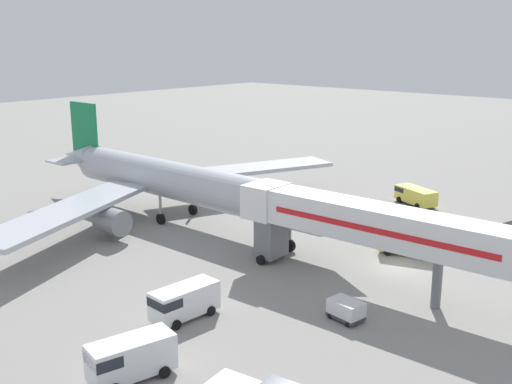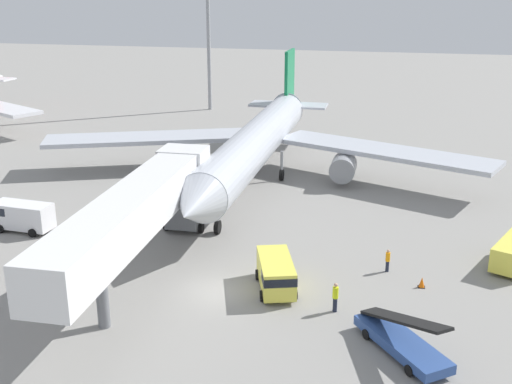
{
  "view_description": "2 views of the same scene",
  "coord_description": "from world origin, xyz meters",
  "px_view_note": "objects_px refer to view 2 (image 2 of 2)",
  "views": [
    {
      "loc": [
        -43.27,
        -22.25,
        18.46
      ],
      "look_at": [
        -0.34,
        15.39,
        3.92
      ],
      "focal_mm": 42.81,
      "sensor_mm": 36.0,
      "label": 1
    },
    {
      "loc": [
        10.3,
        -34.39,
        18.56
      ],
      "look_at": [
        -0.77,
        13.35,
        2.23
      ],
      "focal_mm": 44.12,
      "sensor_mm": 36.0,
      "label": 2
    }
  ],
  "objects_px": {
    "ground_crew_worker_foreground": "(335,297)",
    "ground_crew_worker_midground": "(388,260)",
    "airplane_at_gate": "(259,141)",
    "service_van_far_right": "(21,215)",
    "belt_loader_truck": "(402,340)",
    "safety_cone_alpha": "(422,282)",
    "baggage_cart_rear_left": "(46,276)",
    "service_van_mid_right": "(276,273)",
    "jet_bridge": "(141,208)"
  },
  "relations": [
    {
      "from": "ground_crew_worker_foreground",
      "to": "ground_crew_worker_midground",
      "type": "xyz_separation_m",
      "value": [
        2.85,
        6.26,
        -0.13
      ]
    },
    {
      "from": "ground_crew_worker_midground",
      "to": "airplane_at_gate",
      "type": "bearing_deg",
      "value": 125.39
    },
    {
      "from": "service_van_far_right",
      "to": "ground_crew_worker_midground",
      "type": "height_order",
      "value": "service_van_far_right"
    },
    {
      "from": "airplane_at_gate",
      "to": "belt_loader_truck",
      "type": "xyz_separation_m",
      "value": [
        14.13,
        -28.27,
        -3.23
      ]
    },
    {
      "from": "safety_cone_alpha",
      "to": "airplane_at_gate",
      "type": "bearing_deg",
      "value": 127.08
    },
    {
      "from": "airplane_at_gate",
      "to": "ground_crew_worker_foreground",
      "type": "relative_size",
      "value": 24.51
    },
    {
      "from": "service_van_far_right",
      "to": "baggage_cart_rear_left",
      "type": "bearing_deg",
      "value": -49.84
    },
    {
      "from": "service_van_mid_right",
      "to": "ground_crew_worker_midground",
      "type": "height_order",
      "value": "service_van_mid_right"
    },
    {
      "from": "jet_bridge",
      "to": "service_van_mid_right",
      "type": "relative_size",
      "value": 4.49
    },
    {
      "from": "jet_bridge",
      "to": "service_van_far_right",
      "type": "relative_size",
      "value": 4.72
    },
    {
      "from": "safety_cone_alpha",
      "to": "baggage_cart_rear_left",
      "type": "bearing_deg",
      "value": -166.99
    },
    {
      "from": "ground_crew_worker_midground",
      "to": "service_van_mid_right",
      "type": "bearing_deg",
      "value": -147.34
    },
    {
      "from": "baggage_cart_rear_left",
      "to": "safety_cone_alpha",
      "type": "relative_size",
      "value": 3.59
    },
    {
      "from": "jet_bridge",
      "to": "service_van_far_right",
      "type": "bearing_deg",
      "value": 156.11
    },
    {
      "from": "airplane_at_gate",
      "to": "safety_cone_alpha",
      "type": "distance_m",
      "value": 25.68
    },
    {
      "from": "baggage_cart_rear_left",
      "to": "ground_crew_worker_foreground",
      "type": "height_order",
      "value": "ground_crew_worker_foreground"
    },
    {
      "from": "jet_bridge",
      "to": "safety_cone_alpha",
      "type": "height_order",
      "value": "jet_bridge"
    },
    {
      "from": "belt_loader_truck",
      "to": "ground_crew_worker_midground",
      "type": "distance_m",
      "value": 9.91
    },
    {
      "from": "belt_loader_truck",
      "to": "service_van_far_right",
      "type": "height_order",
      "value": "belt_loader_truck"
    },
    {
      "from": "belt_loader_truck",
      "to": "service_van_mid_right",
      "type": "xyz_separation_m",
      "value": [
        -7.84,
        5.5,
        0.42
      ]
    },
    {
      "from": "service_van_mid_right",
      "to": "safety_cone_alpha",
      "type": "distance_m",
      "value": 9.41
    },
    {
      "from": "service_van_far_right",
      "to": "baggage_cart_rear_left",
      "type": "height_order",
      "value": "service_van_far_right"
    },
    {
      "from": "jet_bridge",
      "to": "airplane_at_gate",
      "type": "bearing_deg",
      "value": 83.76
    },
    {
      "from": "belt_loader_truck",
      "to": "safety_cone_alpha",
      "type": "distance_m",
      "value": 8.1
    },
    {
      "from": "service_van_mid_right",
      "to": "safety_cone_alpha",
      "type": "xyz_separation_m",
      "value": [
        9.04,
        2.5,
        -0.83
      ]
    },
    {
      "from": "ground_crew_worker_foreground",
      "to": "belt_loader_truck",
      "type": "bearing_deg",
      "value": -42.75
    },
    {
      "from": "service_van_mid_right",
      "to": "ground_crew_worker_midground",
      "type": "bearing_deg",
      "value": 32.66
    },
    {
      "from": "ground_crew_worker_midground",
      "to": "baggage_cart_rear_left",
      "type": "bearing_deg",
      "value": -161.07
    },
    {
      "from": "airplane_at_gate",
      "to": "jet_bridge",
      "type": "relative_size",
      "value": 1.97
    },
    {
      "from": "jet_bridge",
      "to": "belt_loader_truck",
      "type": "relative_size",
      "value": 3.8
    },
    {
      "from": "airplane_at_gate",
      "to": "service_van_far_right",
      "type": "height_order",
      "value": "airplane_at_gate"
    },
    {
      "from": "airplane_at_gate",
      "to": "belt_loader_truck",
      "type": "relative_size",
      "value": 7.51
    },
    {
      "from": "belt_loader_truck",
      "to": "airplane_at_gate",
      "type": "bearing_deg",
      "value": 116.54
    },
    {
      "from": "service_van_far_right",
      "to": "ground_crew_worker_midground",
      "type": "distance_m",
      "value": 28.32
    },
    {
      "from": "jet_bridge",
      "to": "ground_crew_worker_midground",
      "type": "xyz_separation_m",
      "value": [
        15.59,
        4.54,
        -4.06
      ]
    },
    {
      "from": "belt_loader_truck",
      "to": "ground_crew_worker_midground",
      "type": "xyz_separation_m",
      "value": [
        -1.04,
        9.86,
        0.1
      ]
    },
    {
      "from": "jet_bridge",
      "to": "service_van_mid_right",
      "type": "height_order",
      "value": "jet_bridge"
    },
    {
      "from": "belt_loader_truck",
      "to": "safety_cone_alpha",
      "type": "xyz_separation_m",
      "value": [
        1.2,
        8.0,
        -0.41
      ]
    },
    {
      "from": "baggage_cart_rear_left",
      "to": "airplane_at_gate",
      "type": "bearing_deg",
      "value": 72.4
    },
    {
      "from": "service_van_far_right",
      "to": "ground_crew_worker_foreground",
      "type": "height_order",
      "value": "service_van_far_right"
    },
    {
      "from": "ground_crew_worker_foreground",
      "to": "ground_crew_worker_midground",
      "type": "relative_size",
      "value": 1.15
    },
    {
      "from": "ground_crew_worker_foreground",
      "to": "ground_crew_worker_midground",
      "type": "height_order",
      "value": "ground_crew_worker_foreground"
    },
    {
      "from": "jet_bridge",
      "to": "baggage_cart_rear_left",
      "type": "xyz_separation_m",
      "value": [
        -5.64,
        -2.74,
        -4.13
      ]
    },
    {
      "from": "service_van_far_right",
      "to": "safety_cone_alpha",
      "type": "height_order",
      "value": "service_van_far_right"
    },
    {
      "from": "service_van_mid_right",
      "to": "belt_loader_truck",
      "type": "bearing_deg",
      "value": -35.04
    },
    {
      "from": "baggage_cart_rear_left",
      "to": "safety_cone_alpha",
      "type": "bearing_deg",
      "value": 13.01
    },
    {
      "from": "service_van_far_right",
      "to": "baggage_cart_rear_left",
      "type": "xyz_separation_m",
      "value": [
        7.06,
        -8.36,
        -0.51
      ]
    },
    {
      "from": "jet_bridge",
      "to": "baggage_cart_rear_left",
      "type": "relative_size",
      "value": 9.31
    },
    {
      "from": "baggage_cart_rear_left",
      "to": "belt_loader_truck",
      "type": "bearing_deg",
      "value": -6.59
    },
    {
      "from": "ground_crew_worker_midground",
      "to": "safety_cone_alpha",
      "type": "xyz_separation_m",
      "value": [
        2.24,
        -1.86,
        -0.51
      ]
    }
  ]
}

